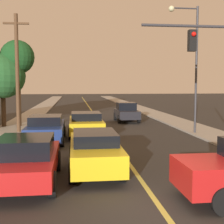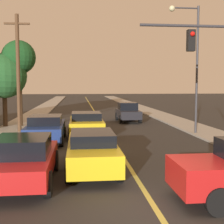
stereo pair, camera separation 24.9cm
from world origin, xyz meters
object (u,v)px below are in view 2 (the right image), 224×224
(car_far_oncoming, at_px, (128,112))
(tree_left_near, at_px, (19,59))
(car_near_lane_front, at_px, (92,149))
(car_outer_lane_second, at_px, (46,128))
(utility_pole_left, at_px, (18,71))
(tree_left_far, at_px, (4,76))
(car_near_lane_second, at_px, (86,123))
(car_outer_lane_front, at_px, (23,159))
(streetlamp_right, at_px, (191,53))
(traffic_signal_mast, at_px, (224,64))

(car_far_oncoming, height_order, tree_left_near, tree_left_near)
(car_near_lane_front, relative_size, car_far_oncoming, 1.27)
(car_outer_lane_second, xyz_separation_m, utility_pole_left, (-2.04, 3.34, 3.26))
(tree_left_far, bearing_deg, car_near_lane_second, -35.93)
(car_outer_lane_second, distance_m, car_far_oncoming, 10.80)
(car_near_lane_front, bearing_deg, tree_left_near, 111.26)
(car_outer_lane_second, bearing_deg, car_far_oncoming, 56.16)
(car_near_lane_front, distance_m, car_outer_lane_front, 2.63)
(car_far_oncoming, xyz_separation_m, streetlamp_right, (2.76, -7.35, 4.29))
(car_near_lane_front, xyz_separation_m, car_far_oncoming, (3.75, 14.93, 0.05))
(traffic_signal_mast, bearing_deg, car_outer_lane_second, 151.58)
(car_near_lane_front, bearing_deg, car_near_lane_second, 90.00)
(tree_left_near, relative_size, tree_left_far, 1.18)
(car_far_oncoming, xyz_separation_m, tree_left_far, (-9.58, -2.81, 2.97))
(car_outer_lane_front, bearing_deg, car_far_oncoming, 69.71)
(car_far_oncoming, relative_size, tree_left_near, 0.62)
(car_outer_lane_second, height_order, tree_left_far, tree_left_far)
(car_near_lane_front, distance_m, utility_pole_left, 10.75)
(car_near_lane_front, height_order, tree_left_far, tree_left_far)
(car_near_lane_second, distance_m, car_outer_lane_second, 2.98)
(streetlamp_right, height_order, tree_left_near, streetlamp_right)
(car_near_lane_front, relative_size, car_outer_lane_front, 1.11)
(tree_left_far, bearing_deg, car_outer_lane_second, -59.95)
(streetlamp_right, bearing_deg, car_near_lane_second, 177.20)
(car_outer_lane_front, relative_size, traffic_signal_mast, 0.77)
(utility_pole_left, bearing_deg, car_outer_lane_second, -58.57)
(car_near_lane_front, height_order, car_outer_lane_second, car_outer_lane_second)
(car_far_oncoming, distance_m, traffic_signal_mast, 13.87)
(utility_pole_left, bearing_deg, car_near_lane_second, -17.99)
(car_near_lane_second, relative_size, car_far_oncoming, 1.20)
(streetlamp_right, bearing_deg, utility_pole_left, 170.99)
(car_outer_lane_second, bearing_deg, traffic_signal_mast, -28.42)
(car_near_lane_front, distance_m, car_near_lane_second, 7.90)
(car_near_lane_second, distance_m, utility_pole_left, 5.57)
(utility_pole_left, bearing_deg, streetlamp_right, -9.01)
(car_outer_lane_front, distance_m, utility_pole_left, 11.30)
(car_outer_lane_second, relative_size, utility_pole_left, 0.63)
(car_near_lane_second, bearing_deg, traffic_signal_mast, -47.39)
(traffic_signal_mast, xyz_separation_m, tree_left_far, (-11.62, 10.52, -0.27))
(car_outer_lane_second, distance_m, tree_left_near, 8.05)
(car_outer_lane_front, height_order, car_far_oncoming, car_far_oncoming)
(car_near_lane_second, relative_size, tree_left_far, 0.87)
(tree_left_far, bearing_deg, car_near_lane_front, -64.32)
(car_outer_lane_second, bearing_deg, car_near_lane_front, -69.21)
(car_outer_lane_second, relative_size, tree_left_near, 0.76)
(car_near_lane_second, distance_m, traffic_signal_mast, 9.17)
(car_far_oncoming, bearing_deg, car_near_lane_second, 61.91)
(car_near_lane_front, distance_m, streetlamp_right, 10.89)
(tree_left_far, bearing_deg, car_far_oncoming, 16.34)
(car_outer_lane_front, distance_m, streetlamp_right, 13.24)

